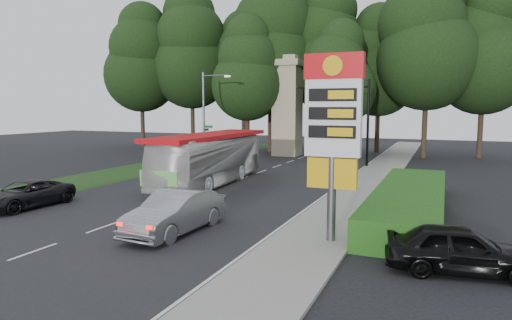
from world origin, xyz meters
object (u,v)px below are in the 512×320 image
at_px(traffic_signal_mast, 352,110).
at_px(sedan_silver, 175,212).
at_px(suv_charcoal, 25,194).
at_px(parked_car_black, 461,249).
at_px(streetlight_signs, 206,113).
at_px(monument, 287,105).
at_px(gas_station_pylon, 333,122).
at_px(transit_bus, 210,159).

xyz_separation_m(traffic_signal_mast, sedan_silver, (-2.49, -23.02, -3.84)).
relative_size(traffic_signal_mast, suv_charcoal, 1.50).
bearing_deg(sedan_silver, parked_car_black, 0.33).
bearing_deg(streetlight_signs, monument, 58.03).
xyz_separation_m(gas_station_pylon, suv_charcoal, (-15.39, 0.02, -3.78)).
bearing_deg(monument, sedan_silver, -79.87).
xyz_separation_m(monument, suv_charcoal, (-4.19, -27.99, -4.44)).
xyz_separation_m(traffic_signal_mast, suv_charcoal, (-11.87, -21.99, -4.01)).
bearing_deg(traffic_signal_mast, gas_station_pylon, -80.91).
height_order(monument, transit_bus, monument).
bearing_deg(suv_charcoal, traffic_signal_mast, 65.11).
xyz_separation_m(transit_bus, suv_charcoal, (-5.19, -9.62, -0.96)).
bearing_deg(parked_car_black, suv_charcoal, 77.61).
relative_size(sedan_silver, suv_charcoal, 1.06).
distance_m(transit_bus, parked_car_black, 18.30).
relative_size(streetlight_signs, suv_charcoal, 1.67).
relative_size(transit_bus, suv_charcoal, 2.44).
xyz_separation_m(traffic_signal_mast, monument, (-7.68, 6.00, 0.43)).
relative_size(gas_station_pylon, streetlight_signs, 0.86).
height_order(streetlight_signs, transit_bus, streetlight_signs).
relative_size(streetlight_signs, sedan_silver, 1.58).
relative_size(transit_bus, parked_car_black, 2.68).
height_order(transit_bus, sedan_silver, transit_bus).
distance_m(streetlight_signs, monument, 9.44).
bearing_deg(suv_charcoal, transit_bus, 65.11).
distance_m(streetlight_signs, sedan_silver, 23.64).
relative_size(monument, parked_car_black, 2.30).
distance_m(traffic_signal_mast, transit_bus, 14.38).
xyz_separation_m(gas_station_pylon, transit_bus, (-10.19, 9.64, -2.82)).
bearing_deg(gas_station_pylon, transit_bus, 136.61).
bearing_deg(parked_car_black, monument, 19.71).
bearing_deg(sedan_silver, gas_station_pylon, 12.58).
bearing_deg(suv_charcoal, parked_car_black, -0.91).
height_order(sedan_silver, suv_charcoal, sedan_silver).
bearing_deg(monument, traffic_signal_mast, -38.00).
bearing_deg(gas_station_pylon, streetlight_signs, 128.96).
distance_m(monument, sedan_silver, 29.79).
height_order(traffic_signal_mast, transit_bus, traffic_signal_mast).
xyz_separation_m(monument, parked_car_black, (15.50, -29.50, -4.36)).
bearing_deg(streetlight_signs, suv_charcoal, -87.71).
bearing_deg(monument, suv_charcoal, -98.51).
bearing_deg(transit_bus, traffic_signal_mast, 57.93).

